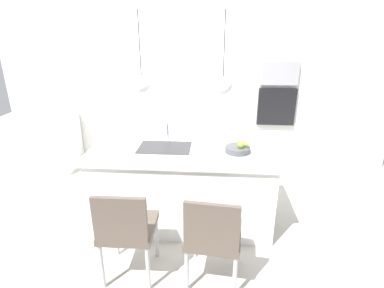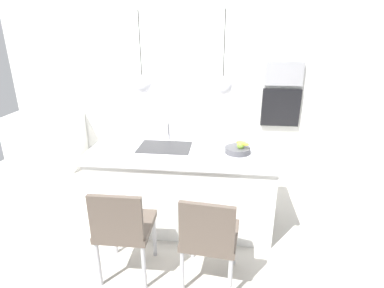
{
  "view_description": "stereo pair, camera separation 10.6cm",
  "coord_description": "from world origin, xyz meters",
  "px_view_note": "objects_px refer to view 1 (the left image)",
  "views": [
    {
      "loc": [
        0.33,
        -2.99,
        2.07
      ],
      "look_at": [
        0.1,
        0.0,
        0.94
      ],
      "focal_mm": 28.31,
      "sensor_mm": 36.0,
      "label": 1
    },
    {
      "loc": [
        0.44,
        -2.98,
        2.07
      ],
      "look_at": [
        0.1,
        0.0,
        0.94
      ],
      "focal_mm": 28.31,
      "sensor_mm": 36.0,
      "label": 2
    }
  ],
  "objects_px": {
    "microwave": "(280,73)",
    "fruit_bowl": "(238,149)",
    "chair_middle": "(213,235)",
    "oven": "(276,107)",
    "chair_near": "(127,228)"
  },
  "relations": [
    {
      "from": "microwave",
      "to": "chair_near",
      "type": "relative_size",
      "value": 0.61
    },
    {
      "from": "oven",
      "to": "microwave",
      "type": "bearing_deg",
      "value": 0.0
    },
    {
      "from": "microwave",
      "to": "chair_near",
      "type": "xyz_separation_m",
      "value": [
        -1.64,
        -2.49,
        -0.97
      ]
    },
    {
      "from": "fruit_bowl",
      "to": "microwave",
      "type": "distance_m",
      "value": 1.87
    },
    {
      "from": "chair_near",
      "to": "chair_middle",
      "type": "relative_size",
      "value": 1.02
    },
    {
      "from": "fruit_bowl",
      "to": "oven",
      "type": "relative_size",
      "value": 0.47
    },
    {
      "from": "microwave",
      "to": "chair_middle",
      "type": "relative_size",
      "value": 0.62
    },
    {
      "from": "fruit_bowl",
      "to": "oven",
      "type": "distance_m",
      "value": 1.78
    },
    {
      "from": "chair_near",
      "to": "chair_middle",
      "type": "bearing_deg",
      "value": -0.12
    },
    {
      "from": "microwave",
      "to": "chair_middle",
      "type": "height_order",
      "value": "microwave"
    },
    {
      "from": "fruit_bowl",
      "to": "chair_middle",
      "type": "relative_size",
      "value": 0.3
    },
    {
      "from": "microwave",
      "to": "fruit_bowl",
      "type": "bearing_deg",
      "value": -112.21
    },
    {
      "from": "oven",
      "to": "chair_near",
      "type": "xyz_separation_m",
      "value": [
        -1.64,
        -2.49,
        -0.47
      ]
    },
    {
      "from": "microwave",
      "to": "chair_near",
      "type": "height_order",
      "value": "microwave"
    },
    {
      "from": "oven",
      "to": "chair_middle",
      "type": "height_order",
      "value": "oven"
    }
  ]
}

